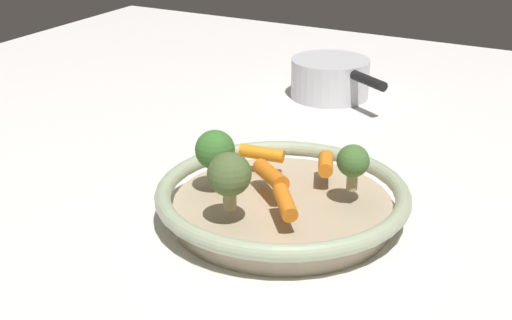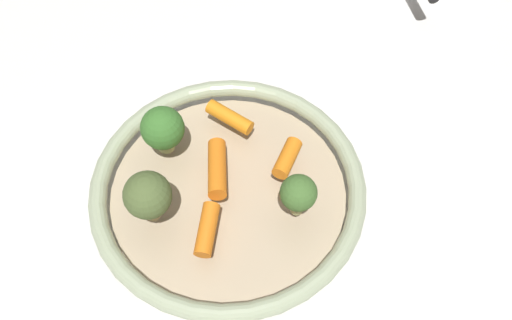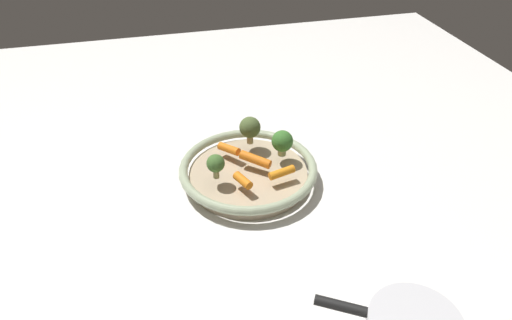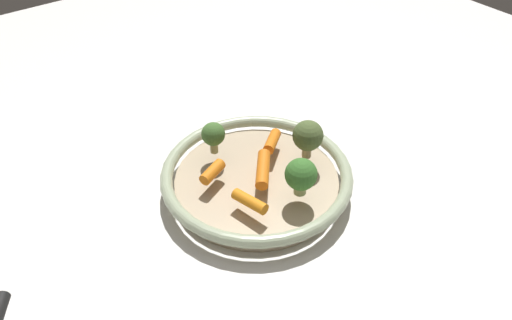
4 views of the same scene
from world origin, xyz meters
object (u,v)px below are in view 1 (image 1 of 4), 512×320
Objects in this scene: broccoli_floret_small at (215,151)px; baby_carrot_back at (326,164)px; broccoli_floret_edge at (353,162)px; baby_carrot_center at (285,202)px; saucepan at (330,78)px; broccoli_floret_mid at (229,175)px; serving_bowl at (282,202)px; baby_carrot_left at (270,175)px; baby_carrot_near_rim at (262,153)px.

baby_carrot_back is at bearing 127.33° from broccoli_floret_small.
baby_carrot_back is at bearing -126.01° from broccoli_floret_edge.
baby_carrot_center is 0.53m from saucepan.
baby_carrot_back is 0.13m from broccoli_floret_small.
broccoli_floret_edge is (-0.11, 0.10, -0.01)m from broccoli_floret_mid.
serving_bowl is 1.52× the size of saucepan.
broccoli_floret_small reaches higher than baby_carrot_left.
baby_carrot_near_rim is at bearing -85.21° from baby_carrot_back.
baby_carrot_left reaches higher than baby_carrot_back.
broccoli_floret_mid reaches higher than baby_carrot_near_rim.
baby_carrot_near_rim is 0.95× the size of broccoli_floret_small.
baby_carrot_near_rim reaches higher than serving_bowl.
broccoli_floret_mid is at bearing 14.06° from baby_carrot_near_rim.
baby_carrot_back is at bearing 22.48° from saucepan.
broccoli_floret_edge reaches higher than serving_bowl.
broccoli_floret_small is at bearing 6.67° from saucepan.
broccoli_floret_small is (0.02, -0.08, 0.05)m from serving_bowl.
baby_carrot_back is 0.70× the size of broccoli_floret_mid.
broccoli_floret_edge reaches higher than baby_carrot_near_rim.
saucepan is at bearing -165.25° from baby_carrot_left.
broccoli_floret_mid reaches higher than baby_carrot_back.
baby_carrot_left reaches higher than baby_carrot_center.
serving_bowl is 0.03m from baby_carrot_left.
baby_carrot_left is at bearing -72.04° from broccoli_floret_edge.
broccoli_floret_small is (-0.04, -0.11, 0.02)m from baby_carrot_center.
baby_carrot_near_rim is 0.40m from saucepan.
broccoli_floret_small is at bearing -138.07° from broccoli_floret_mid.
serving_bowl is 0.07m from baby_carrot_center.
serving_bowl is at bearing 16.63° from saucepan.
broccoli_floret_edge is 0.47m from saucepan.
baby_carrot_near_rim is (-0.06, -0.04, -0.00)m from baby_carrot_left.
baby_carrot_left is 0.10m from broccoli_floret_edge.
broccoli_floret_edge is (-0.08, 0.04, 0.02)m from baby_carrot_center.
baby_carrot_center is at bearing 40.50° from baby_carrot_left.
baby_carrot_center is 0.07m from broccoli_floret_mid.
broccoli_floret_edge is 0.16m from broccoli_floret_small.
baby_carrot_near_rim is at bearing 11.04° from saucepan.
saucepan is (-0.39, -0.08, -0.02)m from baby_carrot_near_rim.
broccoli_floret_edge reaches higher than baby_carrot_left.
serving_bowl is 5.06× the size of broccoli_floret_small.
broccoli_floret_small is (0.05, -0.15, 0.00)m from broccoli_floret_edge.
baby_carrot_center is at bearing 2.16° from baby_carrot_back.
broccoli_floret_edge is (-0.03, 0.07, 0.05)m from serving_bowl.
saucepan reaches higher than baby_carrot_center.
broccoli_floret_small is at bearing -52.67° from baby_carrot_back.
broccoli_floret_edge is 0.92× the size of broccoli_floret_small.
saucepan is (-0.42, -0.21, -0.04)m from broccoli_floret_edge.
broccoli_floret_edge is at bearing 107.96° from baby_carrot_left.
broccoli_floret_small reaches higher than baby_carrot_back.
baby_carrot_back and baby_carrot_near_rim have the same top height.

